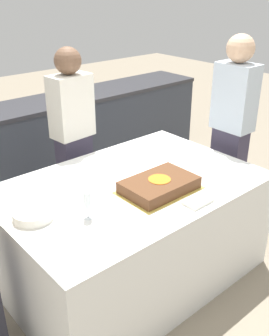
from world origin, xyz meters
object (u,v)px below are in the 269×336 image
Objects in this scene: cake at (159,185)px; person_seated_right at (231,131)px; wine_glass at (87,201)px; person_cutting_cake at (73,140)px; plate_stack at (33,214)px.

cake is 0.31× the size of person_seated_right.
person_cutting_cake is (0.53, 0.98, -0.06)m from wine_glass.
person_seated_right is at bearing 11.22° from cake.
person_seated_right is (1.56, 0.17, -0.00)m from wine_glass.
cake is at bearing -4.02° from wine_glass.
person_cutting_cake is at bearing 61.30° from wine_glass.
cake is 1.05m from person_seated_right.
person_cutting_cake reaches higher than cake.
plate_stack is 0.14× the size of person_seated_right.
person_cutting_cake is (0.78, 0.78, 0.03)m from plate_stack.
person_seated_right is at bearing -1.13° from plate_stack.
wine_glass reaches higher than cake.
plate_stack is (-0.78, 0.24, -0.01)m from cake.
cake is 0.54m from wine_glass.
wine_glass is 1.12m from person_cutting_cake.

